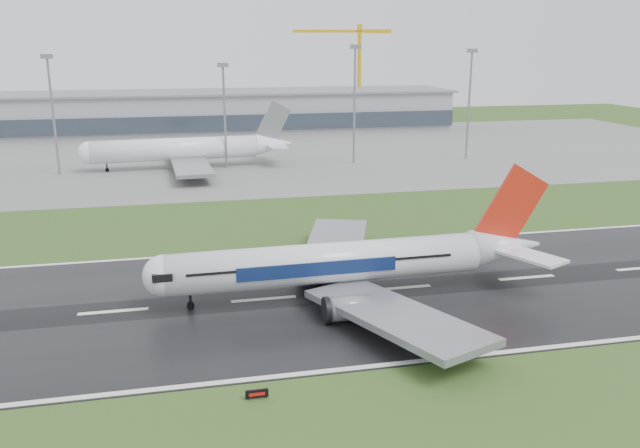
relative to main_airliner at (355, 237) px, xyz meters
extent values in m
plane|color=#2C4A1B|center=(-32.69, 0.95, -8.53)|extent=(520.00, 520.00, 0.00)
cube|color=black|center=(-32.69, 0.95, -8.48)|extent=(400.00, 45.00, 0.10)
cube|color=slate|center=(-32.69, 125.95, -8.49)|extent=(400.00, 130.00, 0.08)
cube|color=gray|center=(-32.69, 185.95, -1.03)|extent=(240.00, 36.00, 15.00)
cylinder|color=gray|center=(-55.00, 100.95, 6.71)|extent=(0.64, 0.64, 30.47)
cylinder|color=gray|center=(-10.04, 100.95, 5.47)|extent=(0.64, 0.64, 28.00)
cylinder|color=gray|center=(27.38, 100.95, 7.88)|extent=(0.64, 0.64, 32.82)
cylinder|color=gray|center=(63.17, 100.95, 7.30)|extent=(0.64, 0.64, 31.65)
camera|label=1|loc=(-22.89, -82.24, 25.67)|focal=36.32mm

